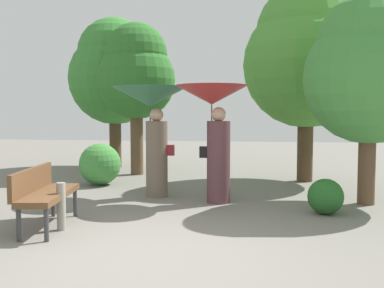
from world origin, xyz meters
name	(u,v)px	position (x,y,z in m)	size (l,w,h in m)	color
ground_plane	(142,254)	(0.00, 0.00, 0.00)	(40.00, 40.00, 0.00)	slate
person_left	(152,112)	(-0.69, 3.41, 1.60)	(1.42, 1.42, 2.07)	#6B5B4C
person_right	(214,116)	(0.52, 3.01, 1.53)	(1.28, 1.28, 2.07)	#563338
park_bench	(43,191)	(-1.64, 0.94, 0.51)	(0.70, 1.55, 0.83)	#38383D
tree_near_left	(115,71)	(-2.81, 7.69, 2.80)	(2.64, 2.64, 4.32)	#4C3823
tree_near_right	(307,54)	(2.39, 5.74, 2.92)	(2.89, 2.89, 4.57)	#4C3823
tree_mid_left	(136,72)	(-1.78, 6.30, 2.62)	(2.00, 2.00, 3.88)	brown
tree_mid_right	(369,68)	(3.16, 3.23, 2.35)	(2.23, 2.23, 3.64)	brown
bush_path_left	(326,197)	(2.34, 2.33, 0.28)	(0.56, 0.56, 0.56)	#235B23
bush_behind_bench	(100,164)	(-2.14, 4.55, 0.46)	(0.92, 0.92, 0.92)	#428C3D
path_marker_post	(61,206)	(-1.34, 0.85, 0.32)	(0.12, 0.12, 0.65)	gray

